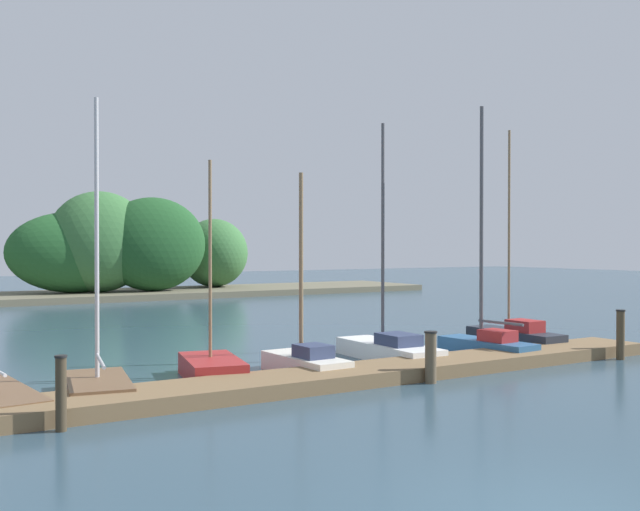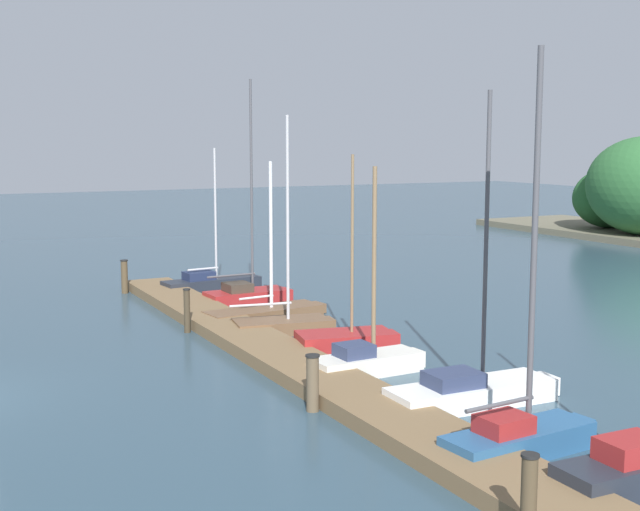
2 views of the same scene
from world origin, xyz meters
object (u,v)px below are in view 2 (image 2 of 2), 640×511
sailboat_2 (269,311)px  sailboat_1 (249,293)px  sailboat_4 (349,340)px  mooring_piling_1 (187,310)px  sailboat_3 (286,322)px  sailboat_5 (369,359)px  mooring_piling_2 (313,383)px  sailboat_0 (212,282)px  mooring_piling_3 (529,503)px  mooring_piling_0 (124,276)px  sailboat_7 (522,430)px  sailboat_6 (476,389)px

sailboat_2 → sailboat_1: bearing=74.9°
sailboat_4 → mooring_piling_1: 5.46m
sailboat_3 → sailboat_4: size_ratio=1.21×
sailboat_5 → mooring_piling_2: sailboat_5 is taller
sailboat_0 → sailboat_1: bearing=-90.8°
mooring_piling_2 → mooring_piling_3: bearing=-0.7°
sailboat_2 → mooring_piling_0: size_ratio=3.99×
sailboat_1 → sailboat_7: sailboat_1 is taller
sailboat_1 → sailboat_7: bearing=-96.4°
sailboat_1 → mooring_piling_2: bearing=-108.4°
sailboat_1 → mooring_piling_2: (12.18, -3.46, 0.25)m
sailboat_6 → mooring_piling_0: bearing=102.7°
sailboat_6 → sailboat_7: bearing=-109.6°
mooring_piling_2 → mooring_piling_1: bearing=-179.7°
mooring_piling_1 → sailboat_6: bearing=19.6°
sailboat_5 → mooring_piling_1: 7.12m
sailboat_3 → sailboat_5: bearing=-81.1°
sailboat_6 → mooring_piling_2: sailboat_6 is taller
sailboat_1 → mooring_piling_2: sailboat_1 is taller
sailboat_4 → mooring_piling_0: bearing=117.6°
mooring_piling_0 → mooring_piling_1: (7.67, 0.03, 0.03)m
sailboat_2 → mooring_piling_1: sailboat_2 is taller
sailboat_2 → mooring_piling_3: 16.90m
sailboat_4 → mooring_piling_0: 12.44m
sailboat_4 → sailboat_7: sailboat_7 is taller
sailboat_3 → sailboat_7: sailboat_7 is taller
sailboat_3 → mooring_piling_1: 3.07m
sailboat_0 → sailboat_5: 13.26m
sailboat_0 → mooring_piling_2: bearing=-107.8°
sailboat_6 → mooring_piling_1: sailboat_6 is taller
mooring_piling_2 → mooring_piling_3: mooring_piling_3 is taller
sailboat_3 → mooring_piling_2: size_ratio=5.25×
sailboat_1 → sailboat_3: size_ratio=1.21×
sailboat_7 → mooring_piling_2: bearing=115.2°
mooring_piling_2 → sailboat_2: bearing=162.1°
sailboat_4 → mooring_piling_2: 5.49m
mooring_piling_0 → mooring_piling_1: 7.67m
sailboat_7 → sailboat_3: bearing=83.6°
mooring_piling_1 → sailboat_3: bearing=64.1°
sailboat_2 → mooring_piling_0: bearing=107.8°
sailboat_4 → mooring_piling_3: size_ratio=3.75×
mooring_piling_1 → mooring_piling_3: size_ratio=0.94×
sailboat_2 → mooring_piling_0: sailboat_2 is taller
mooring_piling_0 → mooring_piling_2: 16.33m
sailboat_0 → sailboat_3: bearing=-99.5°
mooring_piling_2 → sailboat_1: bearing=164.2°
sailboat_7 → mooring_piling_3: bearing=-133.8°
sailboat_5 → mooring_piling_2: (2.06, -2.62, 0.26)m
sailboat_3 → mooring_piling_2: 7.81m
mooring_piling_2 → sailboat_7: bearing=30.0°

